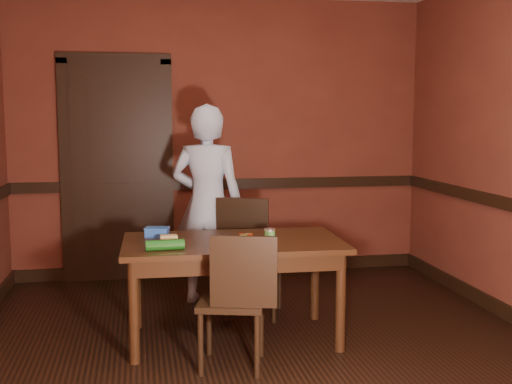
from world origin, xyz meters
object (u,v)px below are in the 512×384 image
object	(u,v)px
dining_table	(233,290)
sandwich_plate	(246,240)
person	(207,205)
cheese_saucer	(169,239)
food_tub	(157,232)
chair_near	(232,299)
sauce_jar	(270,235)
chair_far	(254,258)

from	to	relation	value
dining_table	sandwich_plate	distance (m)	0.40
dining_table	person	xyz separation A→B (m)	(-0.08, 0.93, 0.48)
cheese_saucer	food_tub	xyz separation A→B (m)	(-0.07, 0.20, 0.02)
chair_near	sauce_jar	bearing A→B (deg)	-115.81
chair_near	sauce_jar	size ratio (longest dim) A/B	9.30
chair_far	cheese_saucer	bearing A→B (deg)	-124.05
chair_far	cheese_saucer	xyz separation A→B (m)	(-0.69, -0.51, 0.28)
sandwich_plate	dining_table	bearing A→B (deg)	123.42
cheese_saucer	food_tub	world-z (taller)	food_tub
sandwich_plate	person	bearing A→B (deg)	98.28
person	food_tub	size ratio (longest dim) A/B	8.84
chair_far	cheese_saucer	distance (m)	0.90
sandwich_plate	sauce_jar	world-z (taller)	sauce_jar
chair_far	chair_near	xyz separation A→B (m)	(-0.32, -1.00, -0.02)
cheese_saucer	food_tub	bearing A→B (deg)	110.26
dining_table	chair_near	bearing A→B (deg)	-98.06
person	chair_far	bearing A→B (deg)	149.44
person	food_tub	xyz separation A→B (m)	(-0.44, -0.72, -0.09)
dining_table	chair_far	bearing A→B (deg)	66.62
chair_far	sauce_jar	size ratio (longest dim) A/B	9.77
sandwich_plate	cheese_saucer	world-z (taller)	sandwich_plate
dining_table	cheese_saucer	xyz separation A→B (m)	(-0.44, 0.01, 0.38)
food_tub	dining_table	bearing A→B (deg)	-10.00
dining_table	sandwich_plate	world-z (taller)	sandwich_plate
chair_near	sauce_jar	distance (m)	0.59
chair_near	food_tub	xyz separation A→B (m)	(-0.44, 0.69, 0.31)
person	sauce_jar	world-z (taller)	person
sauce_jar	cheese_saucer	xyz separation A→B (m)	(-0.68, 0.12, -0.03)
sauce_jar	food_tub	bearing A→B (deg)	157.23
chair_near	cheese_saucer	world-z (taller)	chair_near
food_tub	sandwich_plate	bearing A→B (deg)	-16.22
chair_far	sandwich_plate	distance (m)	0.71
chair_far	food_tub	bearing A→B (deg)	-138.42
cheese_saucer	person	bearing A→B (deg)	68.36
chair_near	sauce_jar	xyz separation A→B (m)	(0.32, 0.37, 0.33)
food_tub	person	bearing A→B (deg)	71.06
dining_table	chair_far	xyz separation A→B (m)	(0.24, 0.53, 0.10)
sandwich_plate	food_tub	bearing A→B (deg)	151.33
sauce_jar	chair_far	bearing A→B (deg)	89.77
dining_table	person	size ratio (longest dim) A/B	0.91
dining_table	cheese_saucer	world-z (taller)	cheese_saucer
person	sandwich_plate	xyz separation A→B (m)	(0.15, -1.04, -0.10)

